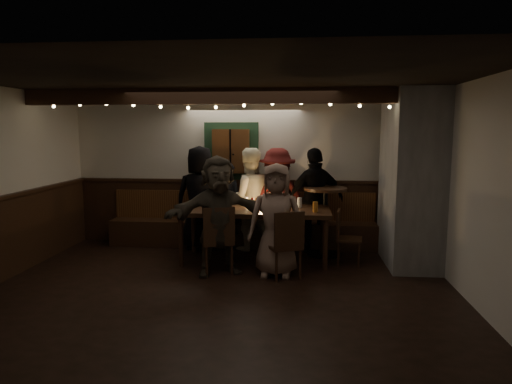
# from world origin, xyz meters

# --- Properties ---
(room) EXTENTS (6.02, 5.01, 2.62)m
(room) POSITION_xyz_m (1.07, 1.42, 1.07)
(room) COLOR black
(room) RESTS_ON ground
(dining_table) EXTENTS (2.30, 0.98, 1.00)m
(dining_table) POSITION_xyz_m (0.31, 1.40, 0.75)
(dining_table) COLOR black
(dining_table) RESTS_ON ground
(chair_near_left) EXTENTS (0.56, 0.56, 0.97)m
(chair_near_left) POSITION_xyz_m (-0.13, 0.68, 0.55)
(chair_near_left) COLOR black
(chair_near_left) RESTS_ON ground
(chair_near_right) EXTENTS (0.56, 0.56, 0.95)m
(chair_near_right) POSITION_xyz_m (0.82, 0.55, 0.53)
(chair_near_right) COLOR black
(chair_near_right) RESTS_ON ground
(chair_end) EXTENTS (0.42, 0.42, 0.83)m
(chair_end) POSITION_xyz_m (1.67, 1.36, 0.46)
(chair_end) COLOR black
(chair_end) RESTS_ON ground
(high_top) EXTENTS (0.69, 0.69, 1.10)m
(high_top) POSITION_xyz_m (1.41, 1.83, 0.70)
(high_top) COLOR black
(high_top) RESTS_ON ground
(person_a) EXTENTS (0.86, 0.56, 1.76)m
(person_a) POSITION_xyz_m (-0.67, 2.02, 0.88)
(person_a) COLOR black
(person_a) RESTS_ON ground
(person_b) EXTENTS (0.62, 0.50, 1.49)m
(person_b) POSITION_xyz_m (-0.22, 2.09, 0.74)
(person_b) COLOR black
(person_b) RESTS_ON ground
(person_c) EXTENTS (0.99, 0.87, 1.72)m
(person_c) POSITION_xyz_m (0.15, 2.08, 0.86)
(person_c) COLOR #F2EBCE
(person_c) RESTS_ON ground
(person_d) EXTENTS (1.26, 0.97, 1.72)m
(person_d) POSITION_xyz_m (0.62, 2.16, 0.86)
(person_d) COLOR #461010
(person_d) RESTS_ON ground
(person_e) EXTENTS (1.10, 0.79, 1.73)m
(person_e) POSITION_xyz_m (1.26, 2.06, 0.86)
(person_e) COLOR black
(person_e) RESTS_ON ground
(person_f) EXTENTS (1.62, 1.09, 1.67)m
(person_f) POSITION_xyz_m (-0.13, 0.70, 0.84)
(person_f) COLOR #3D3529
(person_f) RESTS_ON ground
(person_g) EXTENTS (0.79, 0.53, 1.57)m
(person_g) POSITION_xyz_m (0.68, 0.70, 0.79)
(person_g) COLOR gray
(person_g) RESTS_ON ground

